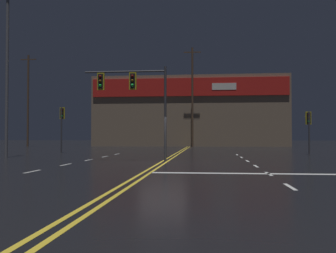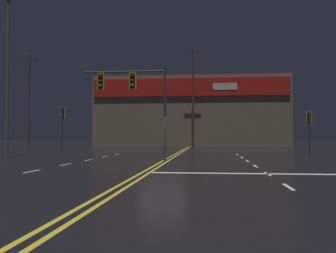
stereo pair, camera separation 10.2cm
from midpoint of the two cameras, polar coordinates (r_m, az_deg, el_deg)
ground_plane at (r=19.98m, az=-0.96°, el=-5.54°), size 200.00×200.00×0.00m
road_markings at (r=18.95m, az=1.20°, el=-5.75°), size 13.79×60.00×0.01m
traffic_signal_median at (r=21.44m, az=-5.71°, el=5.67°), size 4.72×0.36×5.34m
traffic_signal_corner_northeast at (r=30.49m, az=20.55°, el=0.50°), size 0.42×0.36×3.29m
traffic_signal_corner_northwest at (r=32.98m, az=-15.94°, el=1.06°), size 0.42×0.36×3.86m
streetlight_near_right at (r=27.49m, az=-23.40°, el=10.59°), size 0.56×0.56×11.42m
building_backdrop at (r=55.33m, az=3.37°, el=2.13°), size 26.94×10.23×9.71m
utility_pole_row at (r=48.78m, az=3.48°, el=4.52°), size 46.51×0.26×12.94m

